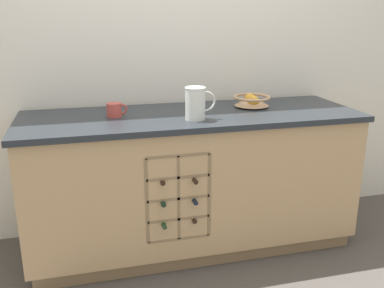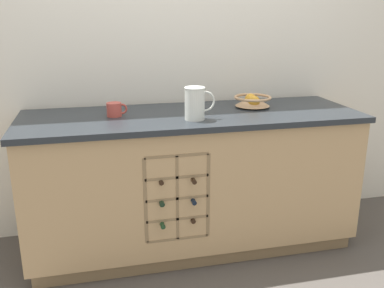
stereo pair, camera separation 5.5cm
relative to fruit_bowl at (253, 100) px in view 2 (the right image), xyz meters
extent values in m
plane|color=#4C4742|center=(-0.43, -0.09, -0.94)|extent=(14.00, 14.00, 0.00)
cube|color=silver|center=(-0.43, 0.31, 0.33)|extent=(4.45, 0.06, 2.55)
cube|color=olive|center=(-0.43, -0.09, -0.90)|extent=(1.99, 0.60, 0.09)
cube|color=tan|center=(-0.43, -0.09, -0.47)|extent=(2.05, 0.66, 0.77)
cube|color=#23282D|center=(-0.43, -0.09, -0.06)|extent=(2.09, 0.70, 0.03)
cube|color=olive|center=(-0.59, -0.32, -0.46)|extent=(0.36, 0.01, 0.51)
cube|color=olive|center=(-0.77, -0.37, -0.46)|extent=(0.02, 0.10, 0.51)
cube|color=olive|center=(-0.41, -0.37, -0.46)|extent=(0.02, 0.10, 0.51)
cube|color=olive|center=(-0.59, -0.37, -0.71)|extent=(0.36, 0.10, 0.02)
cube|color=olive|center=(-0.59, -0.37, -0.59)|extent=(0.36, 0.10, 0.02)
cube|color=olive|center=(-0.59, -0.37, -0.46)|extent=(0.36, 0.10, 0.02)
cube|color=olive|center=(-0.59, -0.37, -0.33)|extent=(0.36, 0.10, 0.02)
cube|color=olive|center=(-0.59, -0.37, -0.20)|extent=(0.36, 0.10, 0.02)
cube|color=olive|center=(-0.59, -0.37, -0.46)|extent=(0.02, 0.10, 0.51)
cylinder|color=#19381E|center=(-0.68, -0.27, -0.61)|extent=(0.07, 0.20, 0.07)
cylinder|color=#19381E|center=(-0.68, -0.42, -0.61)|extent=(0.03, 0.09, 0.03)
cylinder|color=black|center=(-0.50, -0.25, -0.60)|extent=(0.07, 0.20, 0.07)
cylinder|color=black|center=(-0.50, -0.39, -0.60)|extent=(0.03, 0.08, 0.03)
cylinder|color=black|center=(-0.68, -0.25, -0.47)|extent=(0.08, 0.21, 0.08)
cylinder|color=black|center=(-0.68, -0.40, -0.47)|extent=(0.03, 0.09, 0.03)
cylinder|color=black|center=(-0.50, -0.28, -0.48)|extent=(0.07, 0.19, 0.07)
cylinder|color=black|center=(-0.50, -0.42, -0.48)|extent=(0.03, 0.08, 0.03)
cylinder|color=black|center=(-0.68, -0.24, -0.35)|extent=(0.07, 0.20, 0.07)
cylinder|color=black|center=(-0.68, -0.39, -0.35)|extent=(0.03, 0.09, 0.03)
cylinder|color=black|center=(-0.50, -0.28, -0.35)|extent=(0.07, 0.20, 0.07)
cylinder|color=black|center=(-0.50, -0.42, -0.35)|extent=(0.03, 0.09, 0.03)
cylinder|color=tan|center=(0.00, 0.00, -0.04)|extent=(0.11, 0.11, 0.01)
cone|color=tan|center=(0.00, 0.00, 0.00)|extent=(0.23, 0.23, 0.06)
torus|color=tan|center=(0.00, 0.00, 0.02)|extent=(0.24, 0.24, 0.02)
sphere|color=gold|center=(-0.01, -0.04, 0.00)|extent=(0.08, 0.08, 0.08)
sphere|color=gold|center=(-0.01, 0.02, 0.00)|extent=(0.08, 0.08, 0.08)
cylinder|color=silver|center=(-0.45, -0.24, 0.05)|extent=(0.12, 0.12, 0.19)
torus|color=silver|center=(-0.45, -0.24, 0.14)|extent=(0.12, 0.12, 0.01)
torus|color=silver|center=(-0.39, -0.24, 0.06)|extent=(0.12, 0.01, 0.12)
cylinder|color=#B7473D|center=(-0.90, -0.05, -0.01)|extent=(0.09, 0.09, 0.08)
torus|color=#B7473D|center=(-0.85, -0.05, 0.00)|extent=(0.06, 0.01, 0.06)
camera|label=1|loc=(-1.07, -2.58, 0.55)|focal=40.00mm
camera|label=2|loc=(-1.02, -2.60, 0.55)|focal=40.00mm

